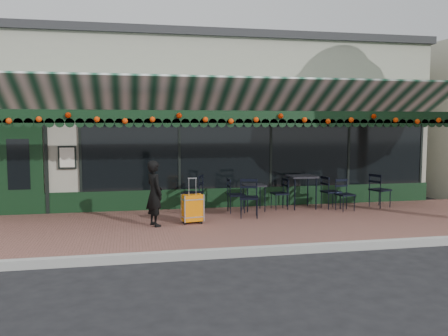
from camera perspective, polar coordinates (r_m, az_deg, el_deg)
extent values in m
plane|color=black|center=(8.55, 4.44, -10.27)|extent=(80.00, 80.00, 0.00)
cube|color=brown|center=(10.41, 1.38, -7.01)|extent=(18.00, 4.00, 0.15)
cube|color=#9E9E99|center=(8.45, 4.60, -9.92)|extent=(18.00, 0.16, 0.15)
cube|color=#A6A490|center=(16.08, -3.43, 5.10)|extent=(12.00, 8.00, 4.50)
cube|color=black|center=(12.41, 4.75, 2.29)|extent=(9.20, 0.04, 2.00)
cube|color=black|center=(12.20, -23.43, -0.06)|extent=(1.10, 0.07, 2.20)
cube|color=silver|center=(11.96, -18.35, 1.21)|extent=(0.42, 0.04, 0.55)
cube|color=black|center=(10.68, 0.78, 6.18)|extent=(12.00, 0.03, 0.28)
cylinder|color=#EC4507|center=(10.62, 0.85, 6.08)|extent=(11.60, 0.12, 0.12)
imported|color=black|center=(10.08, -8.36, -3.04)|extent=(0.49, 0.59, 1.39)
cube|color=orange|center=(10.28, -3.81, -4.79)|extent=(0.47, 0.32, 0.58)
cube|color=black|center=(10.34, -3.80, -6.52)|extent=(0.47, 0.32, 0.06)
cube|color=silver|center=(10.21, -3.82, -2.22)|extent=(0.19, 0.07, 0.35)
cube|color=black|center=(12.25, 9.33, -1.01)|extent=(0.68, 0.68, 0.05)
cylinder|color=black|center=(11.94, 8.51, -3.18)|extent=(0.03, 0.03, 0.79)
cylinder|color=black|center=(12.15, 11.03, -3.08)|extent=(0.03, 0.03, 0.79)
cylinder|color=black|center=(12.47, 7.62, -2.82)|extent=(0.03, 0.03, 0.79)
cylinder|color=black|center=(12.67, 10.04, -2.73)|extent=(0.03, 0.03, 0.79)
cube|color=black|center=(11.78, 3.63, -2.08)|extent=(0.53, 0.53, 0.04)
cylinder|color=black|center=(11.56, 2.85, -3.85)|extent=(0.03, 0.03, 0.62)
cylinder|color=black|center=(11.68, 4.95, -3.77)|extent=(0.03, 0.03, 0.62)
cylinder|color=black|center=(11.98, 2.33, -3.53)|extent=(0.03, 0.03, 0.62)
cylinder|color=black|center=(12.10, 4.36, -3.46)|extent=(0.03, 0.03, 0.62)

